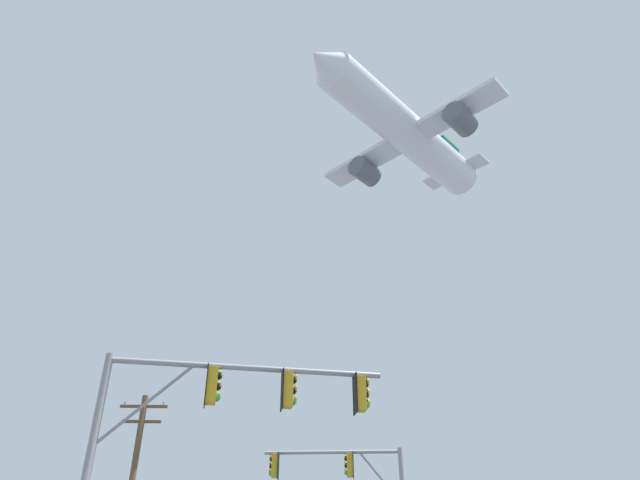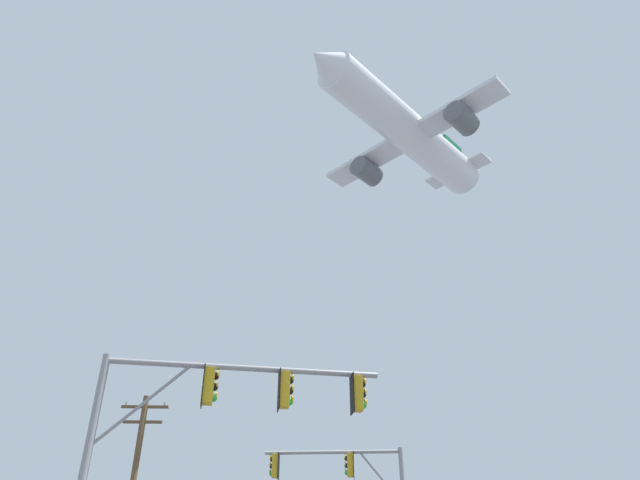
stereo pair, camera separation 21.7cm
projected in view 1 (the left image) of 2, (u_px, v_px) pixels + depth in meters
The scene contains 2 objects.
signal_pole_near at pixel (216, 416), 14.25m from camera, with size 7.09×1.24×6.42m.
airplane at pixel (405, 132), 51.15m from camera, with size 18.85×18.86×6.47m.
Camera 1 is at (0.27, -6.01, 1.27)m, focal length 32.34 mm.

